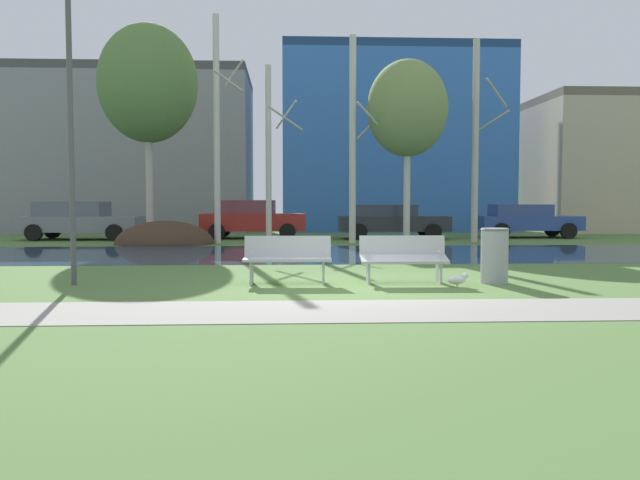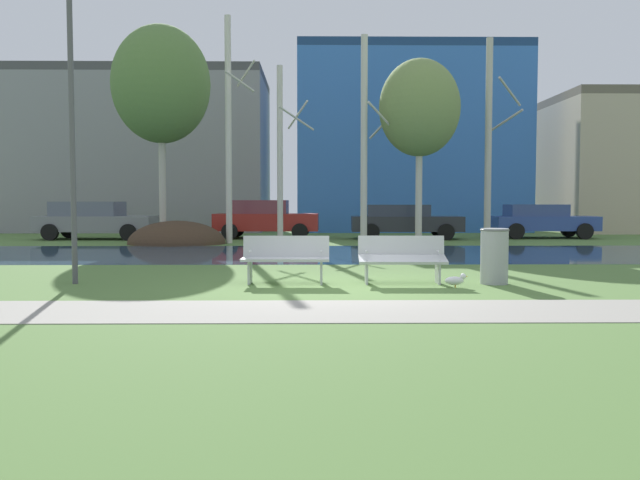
{
  "view_description": "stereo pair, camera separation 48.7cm",
  "coord_description": "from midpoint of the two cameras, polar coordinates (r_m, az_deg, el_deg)",
  "views": [
    {
      "loc": [
        -1.09,
        -11.45,
        1.52
      ],
      "look_at": [
        -0.43,
        1.66,
        0.75
      ],
      "focal_mm": 37.5,
      "sensor_mm": 36.0,
      "label": 1
    },
    {
      "loc": [
        -0.6,
        -11.46,
        1.52
      ],
      "look_at": [
        -0.43,
        1.66,
        0.75
      ],
      "focal_mm": 37.5,
      "sensor_mm": 36.0,
      "label": 2
    }
  ],
  "objects": [
    {
      "name": "birch_center",
      "position": [
        24.14,
        2.31,
        8.62
      ],
      "size": [
        1.43,
        2.33,
        7.39
      ],
      "color": "beige",
      "rests_on": "ground"
    },
    {
      "name": "parked_wagon_fourth_blue",
      "position": [
        28.79,
        16.69,
        1.66
      ],
      "size": [
        4.14,
        2.13,
        1.38
      ],
      "color": "#2D4793",
      "rests_on": "ground"
    },
    {
      "name": "parked_van_nearest_grey",
      "position": [
        27.85,
        -20.34,
        1.64
      ],
      "size": [
        4.65,
        2.2,
        1.49
      ],
      "color": "slate",
      "rests_on": "ground"
    },
    {
      "name": "birch_center_left",
      "position": [
        24.23,
        -4.91,
        7.46
      ],
      "size": [
        1.34,
        2.23,
        6.35
      ],
      "color": "beige",
      "rests_on": "ground"
    },
    {
      "name": "paved_path_strip",
      "position": [
        9.27,
        2.38,
        -6.04
      ],
      "size": [
        60.0,
        1.89,
        0.01
      ],
      "primitive_type": "cube",
      "color": "gray",
      "rests_on": "ground"
    },
    {
      "name": "bench_right",
      "position": [
        12.4,
        6.01,
        -1.5
      ],
      "size": [
        1.61,
        0.6,
        0.87
      ],
      "color": "#B2B5B7",
      "rests_on": "ground"
    },
    {
      "name": "seagull",
      "position": [
        12.0,
        10.53,
        -3.34
      ],
      "size": [
        0.41,
        0.15,
        0.25
      ],
      "color": "white",
      "rests_on": "ground"
    },
    {
      "name": "birch_right",
      "position": [
        25.25,
        12.66,
        8.35
      ],
      "size": [
        1.34,
        2.34,
        7.37
      ],
      "color": "#BCB7A8",
      "rests_on": "ground"
    },
    {
      "name": "birch_left",
      "position": [
        24.24,
        -9.34,
        9.43
      ],
      "size": [
        1.11,
        1.92,
        8.05
      ],
      "color": "beige",
      "rests_on": "ground"
    },
    {
      "name": "building_beige_block",
      "position": [
        38.86,
        23.98,
        5.78
      ],
      "size": [
        10.36,
        9.48,
        6.71
      ],
      "color": "#BCAD8E",
      "rests_on": "ground"
    },
    {
      "name": "birch_center_right",
      "position": [
        24.9,
        6.91,
        11.06
      ],
      "size": [
        2.93,
        2.93,
        6.65
      ],
      "color": "beige",
      "rests_on": "ground"
    },
    {
      "name": "trash_bin",
      "position": [
        12.68,
        13.61,
        -1.22
      ],
      "size": [
        0.53,
        0.53,
        1.02
      ],
      "color": "#999B9E",
      "rests_on": "ground"
    },
    {
      "name": "birch_far_left",
      "position": [
        25.65,
        -15.02,
        12.77
      ],
      "size": [
        3.58,
        3.58,
        7.93
      ],
      "color": "#BCB7A8",
      "rests_on": "ground"
    },
    {
      "name": "parked_hatch_third_dark",
      "position": [
        26.82,
        5.57,
        1.67
      ],
      "size": [
        4.41,
        2.05,
        1.37
      ],
      "color": "#282B30",
      "rests_on": "ground"
    },
    {
      "name": "river_band",
      "position": [
        19.22,
        -0.36,
        -1.16
      ],
      "size": [
        80.0,
        6.62,
        0.01
      ],
      "primitive_type": "cube",
      "color": "#33516B",
      "rests_on": "ground"
    },
    {
      "name": "building_blue_store",
      "position": [
        35.2,
        5.73,
        8.34
      ],
      "size": [
        11.28,
        6.32,
        9.17
      ],
      "color": "#3870C6",
      "rests_on": "ground"
    },
    {
      "name": "parked_sedan_second_red",
      "position": [
        27.18,
        -6.35,
        1.85
      ],
      "size": [
        4.23,
        2.21,
        1.55
      ],
      "color": "maroon",
      "rests_on": "ground"
    },
    {
      "name": "streetlamp",
      "position": [
        13.11,
        -21.64,
        13.6
      ],
      "size": [
        0.32,
        0.32,
        5.93
      ],
      "color": "#4C4C51",
      "rests_on": "ground"
    },
    {
      "name": "soil_mound",
      "position": [
        24.12,
        -13.68,
        -0.35
      ],
      "size": [
        3.44,
        3.08,
        1.64
      ],
      "primitive_type": "ellipsoid",
      "color": "#423021",
      "rests_on": "ground"
    },
    {
      "name": "bench_left",
      "position": [
        12.26,
        -3.93,
        -1.55
      ],
      "size": [
        1.61,
        0.6,
        0.87
      ],
      "color": "#B2B5B7",
      "rests_on": "ground"
    },
    {
      "name": "building_grey_warehouse",
      "position": [
        36.36,
        -18.26,
        7.07
      ],
      "size": [
        14.84,
        7.4,
        7.96
      ],
      "color": "gray",
      "rests_on": "ground"
    },
    {
      "name": "ground_plane",
      "position": [
        21.53,
        -0.63,
        -0.69
      ],
      "size": [
        120.0,
        120.0,
        0.0
      ],
      "primitive_type": "plane",
      "color": "#517538"
    }
  ]
}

